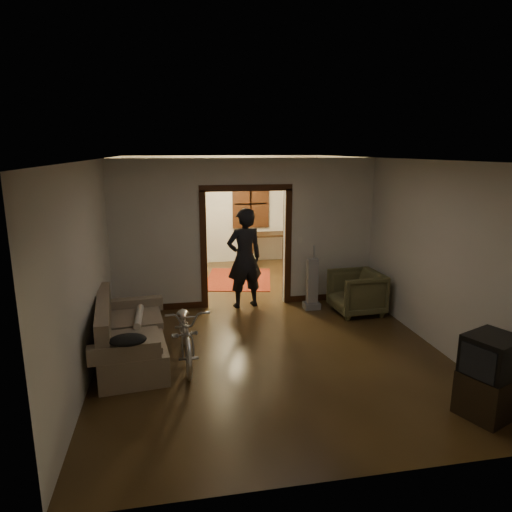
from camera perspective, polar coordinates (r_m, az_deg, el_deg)
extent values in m
cube|color=#31200F|center=(8.30, -0.38, -7.62)|extent=(5.00, 8.50, 0.01)
cube|color=white|center=(7.76, -0.42, 12.08)|extent=(5.00, 8.50, 0.01)
cube|color=beige|center=(12.07, -4.00, 5.77)|extent=(5.00, 0.02, 2.80)
cube|color=beige|center=(7.87, -18.61, 1.14)|extent=(0.02, 8.50, 2.80)
cube|color=beige|center=(8.70, 16.04, 2.41)|extent=(0.02, 8.50, 2.80)
cube|color=beige|center=(8.64, -1.28, 2.85)|extent=(5.00, 0.14, 2.80)
cube|color=black|center=(8.70, -1.27, 0.91)|extent=(1.74, 0.20, 2.32)
cube|color=black|center=(12.11, -0.68, 6.54)|extent=(0.98, 0.06, 1.28)
sphere|color=#FFE0A5|center=(10.25, -2.93, 9.81)|extent=(0.24, 0.24, 0.24)
cube|color=silver|center=(8.82, 5.55, 2.02)|extent=(0.08, 0.01, 0.12)
cube|color=brown|center=(6.80, -15.40, -8.88)|extent=(1.09, 2.04, 0.90)
cylinder|color=beige|center=(7.04, -14.43, -7.34)|extent=(0.10, 0.83, 0.10)
ellipsoid|color=black|center=(5.87, -15.73, -10.07)|extent=(0.45, 0.34, 0.13)
imported|color=silver|center=(6.61, -8.71, -9.27)|extent=(0.64, 1.70, 0.88)
imported|color=brown|center=(8.58, 12.44, -4.47)|extent=(0.91, 0.89, 0.79)
cube|color=black|center=(5.98, 26.96, -15.10)|extent=(0.72, 0.69, 0.51)
cube|color=black|center=(5.79, 27.44, -11.08)|extent=(0.70, 0.67, 0.48)
cube|color=gray|center=(8.64, 7.04, -3.49)|extent=(0.31, 0.26, 0.97)
imported|color=black|center=(8.59, -1.45, -0.28)|extent=(0.78, 0.60, 1.90)
cube|color=maroon|center=(10.63, -2.17, -2.90)|extent=(1.82, 2.17, 0.01)
cube|color=#273620|center=(11.86, -10.20, 2.97)|extent=(0.94, 0.60, 1.78)
sphere|color=#1E5972|center=(11.72, -10.41, 8.02)|extent=(0.27, 0.27, 0.27)
cube|color=black|center=(12.02, 1.47, 0.91)|extent=(1.15, 0.76, 0.79)
cube|color=black|center=(11.52, -1.42, 0.57)|extent=(0.43, 0.43, 0.87)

